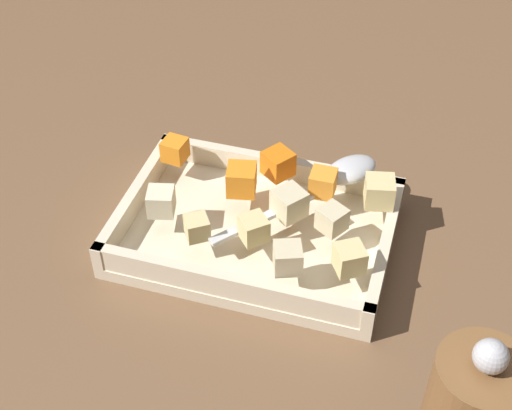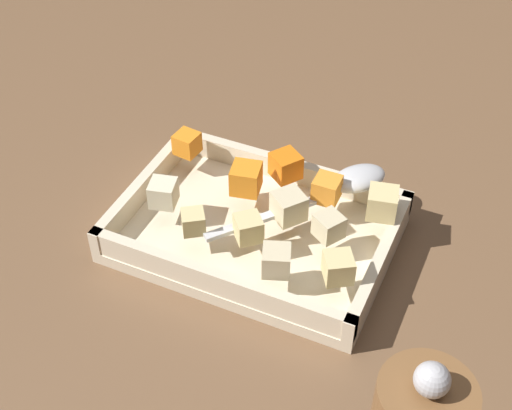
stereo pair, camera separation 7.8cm
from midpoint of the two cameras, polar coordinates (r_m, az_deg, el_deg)
name	(u,v)px [view 1 (the left image)]	position (r m, az deg, el deg)	size (l,w,h in m)	color
ground_plane	(247,239)	(0.82, -3.45, -2.78)	(4.00, 4.00, 0.00)	brown
baking_dish	(256,231)	(0.81, -2.76, -2.20)	(0.30, 0.21, 0.04)	beige
carrot_chunk_back_center	(323,183)	(0.80, 2.47, 1.62)	(0.03, 0.03, 0.03)	orange
carrot_chunk_corner_nw	(242,180)	(0.81, -3.92, 1.87)	(0.03, 0.03, 0.03)	orange
carrot_chunk_mid_right	(278,163)	(0.83, -0.97, 3.14)	(0.03, 0.03, 0.03)	orange
carrot_chunk_near_right	(175,150)	(0.86, -8.96, 4.18)	(0.03, 0.03, 0.03)	orange
potato_chunk_center	(289,203)	(0.78, -0.26, 0.02)	(0.03, 0.03, 0.03)	beige
potato_chunk_far_left	(253,228)	(0.75, -3.18, -1.98)	(0.03, 0.03, 0.03)	#E0CC89
potato_chunk_corner_sw	(161,201)	(0.79, -10.24, 0.14)	(0.03, 0.03, 0.03)	beige
potato_chunk_far_right	(349,259)	(0.72, 4.24, -4.35)	(0.03, 0.03, 0.03)	#E0CC89
potato_chunk_corner_ne	(379,192)	(0.79, 6.85, 0.91)	(0.03, 0.03, 0.03)	#E0CC89
potato_chunk_mid_left	(288,258)	(0.72, -0.61, -4.31)	(0.03, 0.03, 0.03)	beige
potato_chunk_near_left	(331,222)	(0.76, 2.98, -1.43)	(0.03, 0.03, 0.03)	beige
potato_chunk_under_handle	(197,227)	(0.76, -7.57, -1.89)	(0.02, 0.02, 0.02)	#E0CC89
serving_spoon	(342,175)	(0.82, 4.01, 2.25)	(0.16, 0.19, 0.02)	silver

